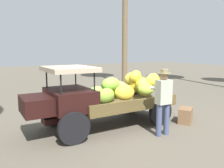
% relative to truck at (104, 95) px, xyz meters
% --- Properties ---
extents(ground_plane, '(60.00, 60.00, 0.00)m').
position_rel_truck_xyz_m(ground_plane, '(-0.57, -0.05, -0.94)').
color(ground_plane, '#5E5648').
extents(truck, '(4.51, 1.92, 1.85)m').
position_rel_truck_xyz_m(truck, '(0.00, 0.00, 0.00)').
color(truck, black).
rests_on(truck, ground).
extents(farmer, '(0.53, 0.47, 1.80)m').
position_rel_truck_xyz_m(farmer, '(-0.98, 1.48, 0.09)').
color(farmer, '#455176').
rests_on(farmer, ground).
extents(wooden_crate, '(0.70, 0.64, 0.47)m').
position_rel_truck_xyz_m(wooden_crate, '(-2.37, 1.05, -0.70)').
color(wooden_crate, brown).
rests_on(wooden_crate, ground).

